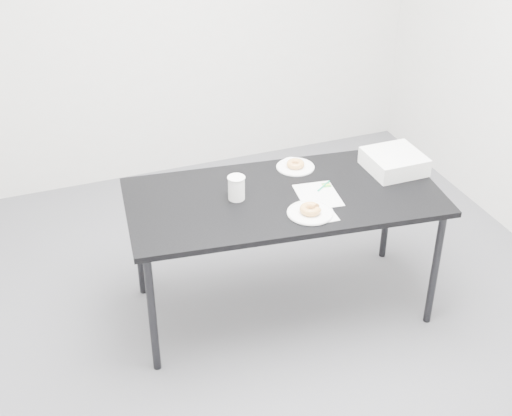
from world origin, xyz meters
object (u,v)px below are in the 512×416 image
object	(u,v)px
pen	(324,186)
plate_far	(295,167)
bakery_box	(394,162)
plate_near	(310,213)
scorecard	(318,195)
donut_far	(295,164)
donut_near	(311,209)
table	(284,204)
coffee_cup	(236,188)

from	to	relation	value
pen	plate_far	bearing A→B (deg)	66.71
plate_far	bakery_box	bearing A→B (deg)	-23.06
plate_near	bakery_box	bearing A→B (deg)	22.44
scorecard	pen	bearing A→B (deg)	53.70
scorecard	donut_far	world-z (taller)	donut_far
donut_near	scorecard	bearing A→B (deg)	53.27
table	coffee_cup	xyz separation A→B (m)	(-0.26, 0.05, 0.13)
table	plate_far	world-z (taller)	plate_far
scorecard	plate_far	bearing A→B (deg)	95.42
pen	bakery_box	world-z (taller)	bakery_box
plate_far	coffee_cup	xyz separation A→B (m)	(-0.44, -0.21, 0.06)
donut_far	donut_near	bearing A→B (deg)	-104.56
donut_far	coffee_cup	size ratio (longest dim) A/B	0.77
plate_near	donut_near	distance (m)	0.02
plate_far	coffee_cup	size ratio (longest dim) A/B	1.65
donut_far	coffee_cup	bearing A→B (deg)	-154.42
donut_far	coffee_cup	world-z (taller)	coffee_cup
donut_near	bakery_box	world-z (taller)	bakery_box
plate_near	pen	bearing A→B (deg)	50.96
pen	bakery_box	xyz separation A→B (m)	(0.47, 0.04, 0.04)
plate_far	donut_near	bearing A→B (deg)	-104.56
plate_far	donut_far	bearing A→B (deg)	0.00
scorecard	donut_near	size ratio (longest dim) A/B	2.40
scorecard	bakery_box	size ratio (longest dim) A/B	0.90
plate_near	plate_far	distance (m)	0.51
scorecard	donut_near	world-z (taller)	donut_near
plate_near	donut_near	world-z (taller)	donut_near
plate_far	bakery_box	size ratio (longest dim) A/B	0.73
donut_near	donut_far	distance (m)	0.51
coffee_cup	scorecard	bearing A→B (deg)	-16.36
coffee_cup	plate_far	bearing A→B (deg)	25.58
scorecard	donut_far	xyz separation A→B (m)	(0.01, 0.34, 0.02)
table	plate_far	bearing A→B (deg)	61.96
donut_near	plate_far	size ratio (longest dim) A/B	0.52
coffee_cup	donut_near	bearing A→B (deg)	-42.27
pen	donut_near	world-z (taller)	donut_near
plate_far	coffee_cup	world-z (taller)	coffee_cup
pen	coffee_cup	world-z (taller)	coffee_cup
plate_far	pen	bearing A→B (deg)	-77.56
table	plate_far	distance (m)	0.33
plate_far	bakery_box	distance (m)	0.57
scorecard	plate_near	distance (m)	0.20
table	pen	distance (m)	0.25
plate_far	donut_far	size ratio (longest dim) A/B	2.13
plate_near	plate_far	size ratio (longest dim) A/B	1.10
coffee_cup	table	bearing A→B (deg)	-11.51
donut_near	donut_far	size ratio (longest dim) A/B	1.10
table	pen	size ratio (longest dim) A/B	14.05
table	plate_near	xyz separation A→B (m)	(0.05, -0.23, 0.07)
plate_near	donut_near	bearing A→B (deg)	0.00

